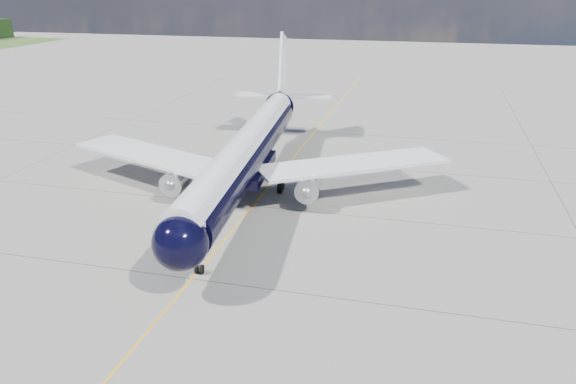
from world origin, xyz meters
The scene contains 3 objects.
ground centered at (0.00, 30.00, 0.00)m, with size 320.00×320.00×0.00m, color gray.
taxiway_centerline centered at (0.00, 25.00, 0.00)m, with size 0.16×160.00×0.01m, color #FFAF0D.
main_airliner centered at (-1.63, 29.27, 4.53)m, with size 41.34×50.56×14.60m.
Camera 1 is at (16.24, -24.10, 21.02)m, focal length 35.00 mm.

